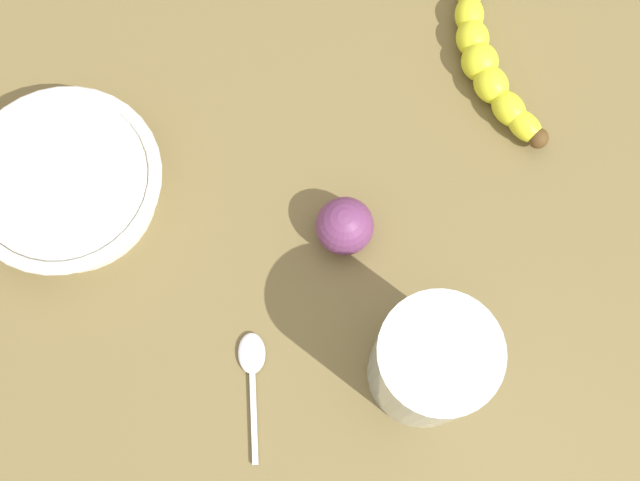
{
  "coord_description": "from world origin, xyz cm",
  "views": [
    {
      "loc": [
        -20.03,
        -13.0,
        72.94
      ],
      "look_at": [
        -7.29,
        1.76,
        5.0
      ],
      "focal_mm": 44.83,
      "sensor_mm": 36.0,
      "label": 1
    }
  ],
  "objects": [
    {
      "name": "teaspoon",
      "position": [
        -18.6,
        -2.28,
        3.4
      ],
      "size": [
        7.97,
        9.77,
        0.8
      ],
      "rotation": [
        0.0,
        0.0,
        0.92
      ],
      "color": "silver",
      "rests_on": "wooden_tabletop"
    },
    {
      "name": "ceramic_bowl",
      "position": [
        -21.13,
        20.33,
        5.98
      ],
      "size": [
        17.61,
        17.61,
        5.01
      ],
      "color": "white",
      "rests_on": "wooden_tabletop"
    },
    {
      "name": "banana",
      "position": [
        16.47,
        4.99,
        4.76
      ],
      "size": [
        9.78,
        18.42,
        3.51
      ],
      "rotation": [
        0.0,
        0.0,
        4.3
      ],
      "color": "yellow",
      "rests_on": "wooden_tabletop"
    },
    {
      "name": "smoothie_glass",
      "position": [
        -8.07,
        -12.6,
        8.74
      ],
      "size": [
        9.44,
        9.44,
        12.44
      ],
      "color": "silver",
      "rests_on": "wooden_tabletop"
    },
    {
      "name": "plum_fruit",
      "position": [
        -4.89,
        1.22,
        5.61
      ],
      "size": [
        5.21,
        5.21,
        5.21
      ],
      "primitive_type": "sphere",
      "color": "#6B3360",
      "rests_on": "wooden_tabletop"
    },
    {
      "name": "wooden_tabletop",
      "position": [
        0.0,
        0.0,
        1.5
      ],
      "size": [
        120.0,
        120.0,
        3.0
      ],
      "primitive_type": "cube",
      "color": "brown",
      "rests_on": "ground"
    }
  ]
}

